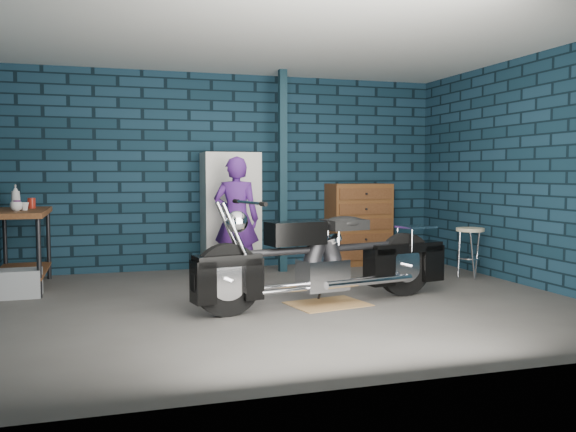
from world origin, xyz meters
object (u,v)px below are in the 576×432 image
tool_chest (359,224)px  motorcycle (328,252)px  workbench (21,249)px  shop_stool (470,253)px  person (236,219)px  storage_bin (18,283)px  locker (231,212)px

tool_chest → motorcycle: bearing=-120.0°
workbench → tool_chest: bearing=7.8°
workbench → shop_stool: 5.41m
workbench → person: bearing=-4.2°
person → storage_bin: (-2.46, -0.32, -0.62)m
storage_bin → shop_stool: size_ratio=0.75×
workbench → motorcycle: 3.57m
person → shop_stool: (2.86, -0.70, -0.45)m
workbench → locker: bearing=13.4°
locker → tool_chest: (1.90, 0.00, -0.22)m
storage_bin → locker: locker is taller
workbench → tool_chest: tool_chest is taller
storage_bin → shop_stool: 5.33m
workbench → person: (2.48, -0.18, 0.31)m
person → locker: locker is taller
storage_bin → locker: 2.86m
workbench → shop_stool: (5.34, -0.88, -0.14)m
person → shop_stool: 2.98m
storage_bin → tool_chest: 4.61m
person → locker: (0.09, 0.79, 0.04)m
storage_bin → tool_chest: tool_chest is taller
motorcycle → tool_chest: tool_chest is taller
locker → motorcycle: bearing=-78.4°
tool_chest → workbench: bearing=-172.2°
motorcycle → storage_bin: motorcycle is taller
person → tool_chest: bearing=-137.6°
motorcycle → locker: (-0.50, 2.42, 0.27)m
motorcycle → shop_stool: 2.46m
person → storage_bin: size_ratio=3.21×
person → tool_chest: (1.99, 0.79, -0.18)m
workbench → person: person is taller
workbench → shop_stool: size_ratio=2.19×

